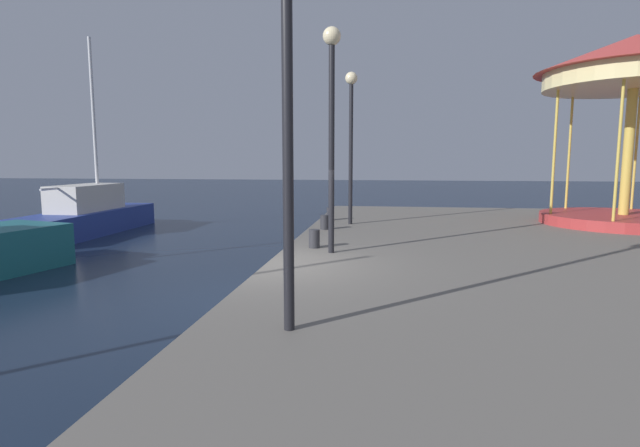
{
  "coord_description": "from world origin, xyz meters",
  "views": [
    {
      "loc": [
        2.22,
        -8.71,
        2.69
      ],
      "look_at": [
        0.44,
        3.98,
        1.04
      ],
      "focal_mm": 27.43,
      "sensor_mm": 36.0,
      "label": 1
    }
  ],
  "objects": [
    {
      "name": "lamp_post_far_end",
      "position": [
        1.1,
        5.84,
        3.82
      ],
      "size": [
        0.36,
        0.36,
        4.44
      ],
      "color": "black",
      "rests_on": "quay_dock"
    },
    {
      "name": "carousel",
      "position": [
        9.14,
        6.83,
        4.9
      ],
      "size": [
        5.38,
        5.38,
        5.45
      ],
      "color": "#B23333",
      "rests_on": "quay_dock"
    },
    {
      "name": "lamp_post_near_edge",
      "position": [
        1.14,
        -3.51,
        3.94
      ],
      "size": [
        0.36,
        0.36,
        4.64
      ],
      "color": "black",
      "rests_on": "quay_dock"
    },
    {
      "name": "lamp_post_mid_promenade",
      "position": [
        1.07,
        1.17,
        3.85
      ],
      "size": [
        0.36,
        0.36,
        4.49
      ],
      "color": "black",
      "rests_on": "quay_dock"
    },
    {
      "name": "bollard_center",
      "position": [
        0.64,
        1.68,
        1.0
      ],
      "size": [
        0.24,
        0.24,
        0.4
      ],
      "primitive_type": "cylinder",
      "color": "#2D2D33",
      "rests_on": "quay_dock"
    },
    {
      "name": "bollard_north",
      "position": [
        0.49,
        4.57,
        1.0
      ],
      "size": [
        0.24,
        0.24,
        0.4
      ],
      "primitive_type": "cylinder",
      "color": "#2D2D33",
      "rests_on": "quay_dock"
    },
    {
      "name": "ground_plane",
      "position": [
        0.0,
        0.0,
        0.0
      ],
      "size": [
        120.0,
        120.0,
        0.0
      ],
      "primitive_type": "plane",
      "color": "#162338"
    },
    {
      "name": "sailboat_blue",
      "position": [
        -8.76,
        7.72,
        0.69
      ],
      "size": [
        1.87,
        6.94,
        7.19
      ],
      "color": "navy",
      "rests_on": "ground"
    },
    {
      "name": "bollard_south",
      "position": [
        0.39,
        6.73,
        1.0
      ],
      "size": [
        0.24,
        0.24,
        0.4
      ],
      "primitive_type": "cylinder",
      "color": "#2D2D33",
      "rests_on": "quay_dock"
    }
  ]
}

